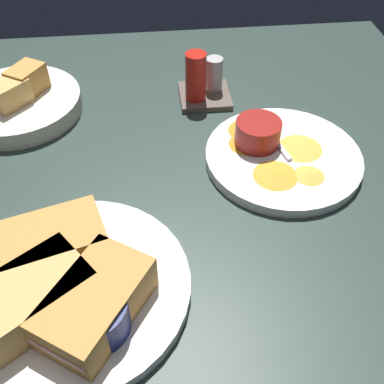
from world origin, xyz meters
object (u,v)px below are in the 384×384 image
at_px(sandwich_half_extra, 96,303).
at_px(ramekin_light_gravy, 258,132).
at_px(ramekin_dark_sauce, 93,314).
at_px(condiment_caddy, 203,83).
at_px(bread_basket_rear, 18,102).
at_px(spoon_by_dark_ramekin, 72,284).
at_px(plate_chips_companion, 283,157).
at_px(plate_sandwich_main, 77,288).
at_px(spoon_by_gravy_ramekin, 269,132).
at_px(sandwich_half_far, 29,298).
at_px(sandwich_half_near, 49,245).

distance_m(sandwich_half_extra, ramekin_light_gravy, 0.36).
bearing_deg(ramekin_dark_sauce, condiment_caddy, 68.79).
xyz_separation_m(ramekin_dark_sauce, bread_basket_rear, (-0.15, 0.43, -0.02)).
distance_m(ramekin_light_gravy, condiment_caddy, 0.17).
relative_size(spoon_by_dark_ramekin, plate_chips_companion, 0.39).
bearing_deg(plate_sandwich_main, plate_chips_companion, 34.25).
bearing_deg(plate_sandwich_main, spoon_by_gravy_ramekin, 41.30).
xyz_separation_m(ramekin_light_gravy, spoon_by_gravy_ramekin, (0.02, 0.02, -0.02)).
xyz_separation_m(plate_sandwich_main, condiment_caddy, (0.20, 0.39, 0.03)).
distance_m(sandwich_half_far, spoon_by_gravy_ramekin, 0.43).
relative_size(plate_chips_companion, spoon_by_gravy_ramekin, 2.40).
relative_size(sandwich_half_far, spoon_by_gravy_ramekin, 1.51).
height_order(plate_sandwich_main, sandwich_half_near, sandwich_half_near).
relative_size(sandwich_half_extra, plate_chips_companion, 0.63).
xyz_separation_m(ramekin_dark_sauce, plate_chips_companion, (0.27, 0.26, -0.03)).
relative_size(ramekin_dark_sauce, condiment_caddy, 0.82).
bearing_deg(sandwich_half_near, plate_chips_companion, 26.21).
relative_size(sandwich_half_near, sandwich_half_extra, 0.98).
bearing_deg(spoon_by_gravy_ramekin, plate_chips_companion, -76.53).
xyz_separation_m(sandwich_half_near, ramekin_light_gravy, (0.29, 0.19, -0.00)).
bearing_deg(spoon_by_gravy_ramekin, sandwich_half_far, -139.51).
relative_size(ramekin_dark_sauce, spoon_by_dark_ramekin, 0.83).
xyz_separation_m(sandwich_half_far, sandwich_half_extra, (0.07, -0.01, 0.00)).
bearing_deg(ramekin_light_gravy, plate_chips_companion, -39.81).
bearing_deg(condiment_caddy, ramekin_light_gravy, -66.71).
relative_size(spoon_by_gravy_ramekin, condiment_caddy, 1.05).
xyz_separation_m(sandwich_half_near, condiment_caddy, (0.23, 0.34, -0.01)).
height_order(ramekin_dark_sauce, spoon_by_gravy_ramekin, ramekin_dark_sauce).
bearing_deg(ramekin_light_gravy, sandwich_half_extra, -130.37).
bearing_deg(plate_sandwich_main, sandwich_half_extra, -55.57).
height_order(sandwich_half_near, ramekin_light_gravy, sandwich_half_near).
bearing_deg(bread_basket_rear, spoon_by_dark_ramekin, -72.39).
bearing_deg(bread_basket_rear, plate_chips_companion, -22.75).
bearing_deg(ramekin_light_gravy, sandwich_half_near, -146.79).
relative_size(spoon_by_dark_ramekin, bread_basket_rear, 0.43).
height_order(sandwich_half_far, ramekin_light_gravy, sandwich_half_far).
distance_m(sandwich_half_near, ramekin_dark_sauce, 0.11).
height_order(plate_chips_companion, condiment_caddy, condiment_caddy).
distance_m(sandwich_half_extra, spoon_by_dark_ramekin, 0.05).
xyz_separation_m(sandwich_half_far, spoon_by_gravy_ramekin, (0.33, 0.28, -0.02)).
bearing_deg(sandwich_half_far, spoon_by_dark_ramekin, 33.76).
distance_m(ramekin_dark_sauce, spoon_by_dark_ramekin, 0.06).
xyz_separation_m(sandwich_half_extra, ramekin_light_gravy, (0.23, 0.28, -0.00)).
relative_size(sandwich_half_far, ramekin_dark_sauce, 1.93).
xyz_separation_m(sandwich_half_near, ramekin_dark_sauce, (0.05, -0.10, -0.00)).
bearing_deg(condiment_caddy, ramekin_dark_sauce, -111.21).
distance_m(sandwich_half_near, spoon_by_dark_ramekin, 0.06).
bearing_deg(condiment_caddy, sandwich_half_extra, -111.43).
xyz_separation_m(sandwich_half_far, plate_chips_companion, (0.34, 0.23, -0.03)).
height_order(ramekin_dark_sauce, condiment_caddy, condiment_caddy).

